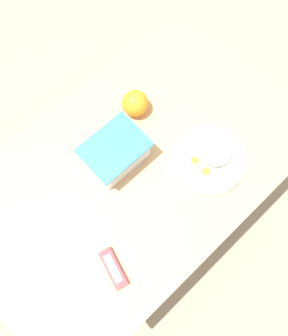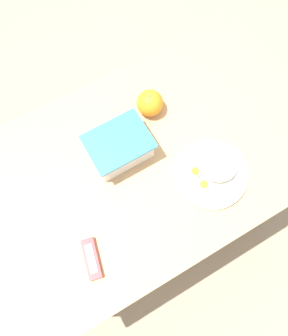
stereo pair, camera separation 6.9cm
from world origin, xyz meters
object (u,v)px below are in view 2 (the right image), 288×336
rice_plate (213,171)px  food_container (119,148)px  orange_fruit (150,103)px  candy_bar (92,259)px

rice_plate → food_container: bearing=136.4°
orange_fruit → candy_bar: 0.51m
food_container → rice_plate: food_container is taller
candy_bar → rice_plate: bearing=5.4°
food_container → candy_bar: bearing=-132.8°
rice_plate → candy_bar: rice_plate is taller
orange_fruit → rice_plate: 0.30m
rice_plate → candy_bar: 0.44m
food_container → orange_fruit: (0.16, 0.09, 0.00)m
food_container → candy_bar: 0.34m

